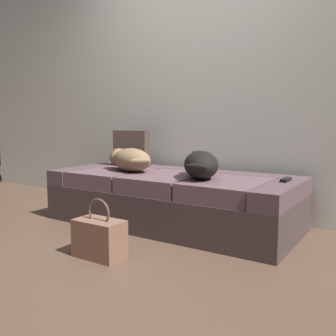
# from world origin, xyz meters

# --- Properties ---
(ground_plane) EXTENTS (10.00, 10.00, 0.00)m
(ground_plane) POSITION_xyz_m (0.00, 0.00, 0.00)
(ground_plane) COLOR brown
(back_wall) EXTENTS (6.40, 0.10, 2.80)m
(back_wall) POSITION_xyz_m (0.00, 1.57, 1.40)
(back_wall) COLOR silver
(back_wall) RESTS_ON ground
(couch) EXTENTS (2.04, 0.87, 0.43)m
(couch) POSITION_xyz_m (0.00, 0.98, 0.21)
(couch) COLOR #433635
(couch) RESTS_ON ground
(dog_tan) EXTENTS (0.57, 0.37, 0.20)m
(dog_tan) POSITION_xyz_m (-0.38, 0.91, 0.53)
(dog_tan) COLOR #876A4C
(dog_tan) RESTS_ON couch
(dog_dark) EXTENTS (0.46, 0.56, 0.21)m
(dog_dark) POSITION_xyz_m (0.31, 0.90, 0.53)
(dog_dark) COLOR black
(dog_dark) RESTS_ON couch
(tv_remote) EXTENTS (0.05, 0.15, 0.02)m
(tv_remote) POSITION_xyz_m (0.91, 1.09, 0.44)
(tv_remote) COLOR black
(tv_remote) RESTS_ON couch
(throw_pillow) EXTENTS (0.36, 0.18, 0.34)m
(throw_pillow) POSITION_xyz_m (-0.60, 1.22, 0.60)
(throw_pillow) COLOR #4A3832
(throw_pillow) RESTS_ON couch
(handbag) EXTENTS (0.32, 0.18, 0.38)m
(handbag) POSITION_xyz_m (0.03, 0.09, 0.13)
(handbag) COLOR #835A47
(handbag) RESTS_ON ground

